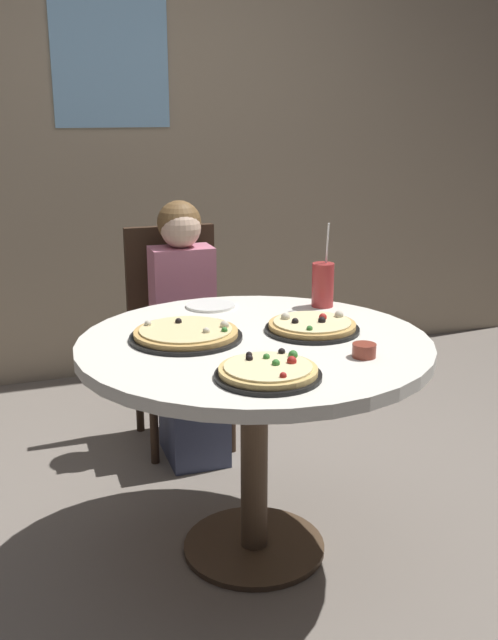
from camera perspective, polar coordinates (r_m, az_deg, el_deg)
ground_plane at (r=2.63m, az=0.39°, el=-17.31°), size 8.00×8.00×0.00m
wall_with_window at (r=4.09m, az=-9.56°, el=16.00°), size 5.20×0.14×2.90m
dining_table at (r=2.33m, az=0.42°, el=-4.09°), size 1.11×1.11×0.75m
chair_wooden at (r=3.27m, az=-5.59°, el=-0.22°), size 0.41×0.41×0.95m
diner_child at (r=3.11m, az=-4.80°, el=-1.94°), size 0.26×0.41×1.08m
pizza_veggie at (r=2.31m, az=-4.90°, el=-1.09°), size 0.36×0.36×0.05m
pizza_cheese at (r=1.98m, az=1.52°, el=-4.02°), size 0.29×0.29×0.05m
pizza_pepperoni at (r=2.39m, az=4.93°, el=-0.48°), size 0.31×0.31×0.05m
soda_cup at (r=2.68m, az=5.76°, el=2.75°), size 0.08×0.08×0.31m
sauce_bowl at (r=2.16m, az=8.93°, el=-2.35°), size 0.07×0.07×0.04m
plate_small at (r=2.68m, az=-3.01°, el=1.13°), size 0.18×0.18×0.01m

